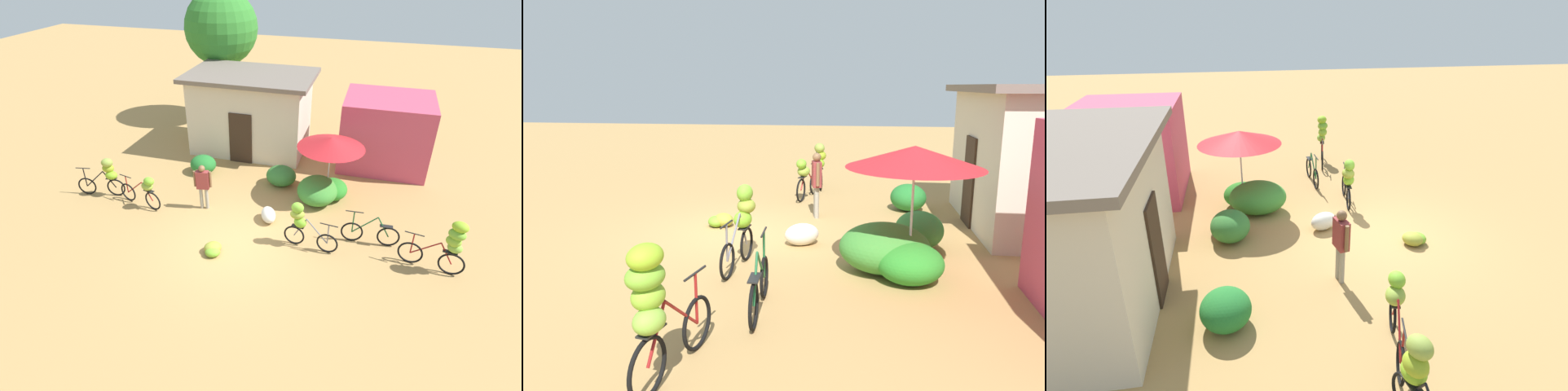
{
  "view_description": "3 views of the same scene",
  "coord_description": "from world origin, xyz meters",
  "views": [
    {
      "loc": [
        3.29,
        -8.85,
        7.46
      ],
      "look_at": [
        0.33,
        1.37,
        0.82
      ],
      "focal_mm": 28.16,
      "sensor_mm": 36.0,
      "label": 1
    },
    {
      "loc": [
        10.1,
        2.26,
        3.11
      ],
      "look_at": [
        -0.04,
        0.82,
        0.86
      ],
      "focal_mm": 34.44,
      "sensor_mm": 36.0,
      "label": 2
    },
    {
      "loc": [
        -8.62,
        3.25,
        5.09
      ],
      "look_at": [
        0.61,
        1.68,
        0.94
      ],
      "focal_mm": 29.31,
      "sensor_mm": 36.0,
      "label": 3
    }
  ],
  "objects": [
    {
      "name": "ground_plane",
      "position": [
        0.0,
        0.0,
        0.0
      ],
      "size": [
        60.0,
        60.0,
        0.0
      ],
      "primitive_type": "plane",
      "color": "tan"
    },
    {
      "name": "market_umbrella",
      "position": [
        2.13,
        3.2,
        2.02
      ],
      "size": [
        2.18,
        2.18,
        2.2
      ],
      "color": "beige",
      "rests_on": "ground"
    },
    {
      "name": "hedge_bush_by_door",
      "position": [
        2.32,
        3.19,
        0.33
      ],
      "size": [
        1.0,
        1.08,
        0.67
      ],
      "primitive_type": "ellipsoid",
      "color": "#2B8628",
      "rests_on": "ground"
    },
    {
      "name": "bicycle_near_pile",
      "position": [
        -3.45,
        0.92,
        0.68
      ],
      "size": [
        1.7,
        0.54,
        1.18
      ],
      "color": "black",
      "rests_on": "ground"
    },
    {
      "name": "hedge_bush_mid",
      "position": [
        1.86,
        2.81,
        0.42
      ],
      "size": [
        1.33,
        1.53,
        0.85
      ],
      "primitive_type": "ellipsoid",
      "color": "#3C8833",
      "rests_on": "ground"
    },
    {
      "name": "bicycle_leftmost",
      "position": [
        -5.01,
        1.21,
        0.83
      ],
      "size": [
        1.64,
        0.45,
        1.42
      ],
      "color": "black",
      "rests_on": "ground"
    },
    {
      "name": "bicycle_by_shop",
      "position": [
        3.69,
        1.0,
        0.35
      ],
      "size": [
        1.66,
        0.16,
        1.03
      ],
      "color": "black",
      "rests_on": "ground"
    },
    {
      "name": "building_low",
      "position": [
        -1.5,
        6.24,
        1.59
      ],
      "size": [
        4.94,
        3.25,
        3.14
      ],
      "color": "beige",
      "rests_on": "ground"
    },
    {
      "name": "bicycle_rightmost",
      "position": [
        5.62,
        0.3,
        0.97
      ],
      "size": [
        1.68,
        0.52,
        1.63
      ],
      "color": "black",
      "rests_on": "ground"
    },
    {
      "name": "bicycle_center_loaded",
      "position": [
        1.82,
        0.35,
        0.82
      ],
      "size": [
        1.58,
        0.43,
        1.42
      ],
      "color": "black",
      "rests_on": "ground"
    },
    {
      "name": "hedge_bush_front_right",
      "position": [
        0.44,
        3.55,
        0.36
      ],
      "size": [
        1.07,
        0.93,
        0.73
      ],
      "primitive_type": "ellipsoid",
      "color": "#367A33",
      "rests_on": "ground"
    },
    {
      "name": "hedge_bush_front_left",
      "position": [
        -2.59,
        3.64,
        0.34
      ],
      "size": [
        0.98,
        0.89,
        0.68
      ],
      "primitive_type": "ellipsoid",
      "color": "#24742D",
      "rests_on": "ground"
    },
    {
      "name": "banana_pile_on_ground",
      "position": [
        -0.48,
        -0.68,
        0.14
      ],
      "size": [
        0.65,
        0.71,
        0.3
      ],
      "color": "#989E33",
      "rests_on": "ground"
    },
    {
      "name": "produce_sack",
      "position": [
        0.6,
        1.27,
        0.22
      ],
      "size": [
        0.7,
        0.82,
        0.44
      ],
      "primitive_type": "ellipsoid",
      "rotation": [
        0.0,
        0.0,
        2.03
      ],
      "color": "silver",
      "rests_on": "ground"
    },
    {
      "name": "person_vendor",
      "position": [
        -1.59,
        1.38,
        0.95
      ],
      "size": [
        0.57,
        0.27,
        1.57
      ],
      "color": "gray",
      "rests_on": "ground"
    }
  ]
}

